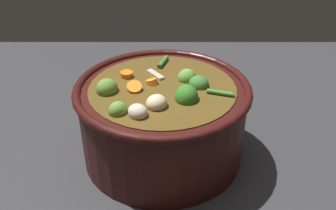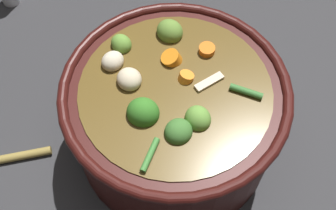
{
  "view_description": "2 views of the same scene",
  "coord_description": "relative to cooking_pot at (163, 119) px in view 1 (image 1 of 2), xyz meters",
  "views": [
    {
      "loc": [
        -0.59,
        -0.01,
        0.48
      ],
      "look_at": [
        -0.02,
        -0.01,
        0.12
      ],
      "focal_mm": 41.17,
      "sensor_mm": 36.0,
      "label": 1
    },
    {
      "loc": [
        0.01,
        -0.32,
        0.63
      ],
      "look_at": [
        -0.01,
        -0.01,
        0.12
      ],
      "focal_mm": 46.63,
      "sensor_mm": 36.0,
      "label": 2
    }
  ],
  "objects": [
    {
      "name": "ground_plane",
      "position": [
        0.0,
        -0.0,
        -0.08
      ],
      "size": [
        1.1,
        1.1,
        0.0
      ],
      "primitive_type": "plane",
      "color": "#2D2D30"
    },
    {
      "name": "cooking_pot",
      "position": [
        0.0,
        0.0,
        0.0
      ],
      "size": [
        0.31,
        0.31,
        0.17
      ],
      "color": "#38110F",
      "rests_on": "ground_plane"
    }
  ]
}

